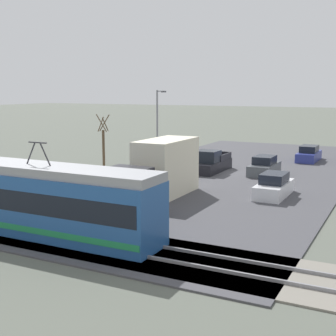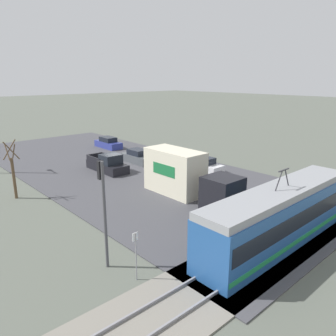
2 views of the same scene
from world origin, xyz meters
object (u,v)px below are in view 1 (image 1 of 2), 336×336
at_px(box_truck, 157,172).
at_px(pickup_truck, 210,163).
at_px(sedan_car_2, 309,154).
at_px(street_lamp_near_crossing, 158,117).
at_px(light_rail_tram, 40,200).
at_px(sedan_car_0, 274,187).
at_px(street_tree, 103,143).
at_px(sedan_car_1, 264,167).

relative_size(box_truck, pickup_truck, 1.70).
height_order(box_truck, pickup_truck, box_truck).
xyz_separation_m(sedan_car_2, street_lamp_near_crossing, (16.03, 2.37, 3.47)).
relative_size(light_rail_tram, sedan_car_0, 2.92).
height_order(box_truck, street_lamp_near_crossing, street_lamp_near_crossing).
distance_m(street_tree, street_lamp_near_crossing, 9.95).
xyz_separation_m(street_tree, street_lamp_near_crossing, (-0.63, -9.74, 1.94)).
bearing_deg(street_lamp_near_crossing, light_rail_tram, 106.72).
bearing_deg(light_rail_tram, pickup_truck, -92.43).
xyz_separation_m(light_rail_tram, pickup_truck, (-0.87, -20.57, -0.96)).
bearing_deg(street_lamp_near_crossing, street_tree, 86.28).
relative_size(sedan_car_0, sedan_car_2, 0.95).
xyz_separation_m(pickup_truck, sedan_car_0, (-7.45, 7.03, -0.08)).
relative_size(box_truck, sedan_car_1, 2.09).
relative_size(sedan_car_1, street_lamp_near_crossing, 0.62).
bearing_deg(light_rail_tram, street_tree, -63.92).
xyz_separation_m(light_rail_tram, sedan_car_1, (-5.50, -21.39, -1.04)).
bearing_deg(pickup_truck, street_tree, 9.81).
bearing_deg(sedan_car_1, sedan_car_2, -101.57).
bearing_deg(light_rail_tram, sedan_car_1, -104.42).
xyz_separation_m(box_truck, sedan_car_0, (-6.78, -4.03, -1.10)).
bearing_deg(street_lamp_near_crossing, box_truck, 117.96).
bearing_deg(box_truck, sedan_car_2, -105.44).
distance_m(light_rail_tram, street_lamp_near_crossing, 29.93).
height_order(street_tree, street_lamp_near_crossing, street_lamp_near_crossing).
xyz_separation_m(box_truck, pickup_truck, (0.66, -11.06, -1.02)).
distance_m(sedan_car_2, street_lamp_near_crossing, 16.58).
bearing_deg(sedan_car_0, box_truck, -149.27).
height_order(sedan_car_1, street_tree, street_tree).
bearing_deg(pickup_truck, sedan_car_0, 136.64).
bearing_deg(sedan_car_0, street_tree, 163.22).
xyz_separation_m(light_rail_tram, street_lamp_near_crossing, (8.58, -28.57, 2.42)).
bearing_deg(sedan_car_1, street_lamp_near_crossing, -27.03).
distance_m(light_rail_tram, box_truck, 9.64).
height_order(box_truck, sedan_car_0, box_truck).
height_order(pickup_truck, sedan_car_2, pickup_truck).
relative_size(light_rail_tram, street_tree, 2.64).
height_order(box_truck, street_tree, street_tree).
xyz_separation_m(box_truck, sedan_car_2, (-5.92, -21.43, -1.11)).
distance_m(sedan_car_0, sedan_car_2, 17.42).
height_order(sedan_car_0, street_tree, street_tree).
distance_m(light_rail_tram, sedan_car_0, 15.93).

